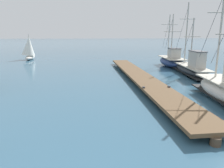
# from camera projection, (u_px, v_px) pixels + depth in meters

# --- Properties ---
(floating_dock) EXTENTS (2.51, 21.06, 0.53)m
(floating_dock) POSITION_uv_depth(u_px,v_px,m) (140.00, 76.00, 17.07)
(floating_dock) COLOR brown
(floating_dock) RESTS_ON ground
(fishing_boat_0) EXTENTS (2.68, 8.66, 6.60)m
(fishing_boat_0) POSITION_uv_depth(u_px,v_px,m) (192.00, 68.00, 19.35)
(fishing_boat_0) COLOR black
(fishing_boat_0) RESTS_ON ground
(fishing_boat_2) EXTENTS (2.90, 7.14, 5.90)m
(fishing_boat_2) POSITION_uv_depth(u_px,v_px,m) (172.00, 61.00, 24.55)
(fishing_boat_2) COLOR navy
(fishing_boat_2) RESTS_ON ground
(distant_sailboat) EXTENTS (2.10, 3.66, 3.68)m
(distant_sailboat) POSITION_uv_depth(u_px,v_px,m) (29.00, 49.00, 31.18)
(distant_sailboat) COLOR silver
(distant_sailboat) RESTS_ON ground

